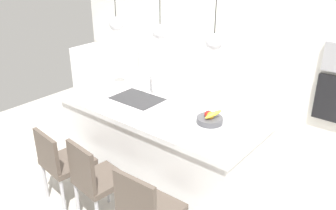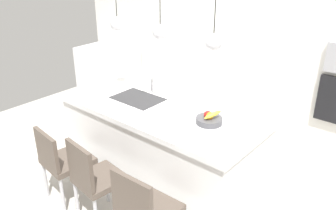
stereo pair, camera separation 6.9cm
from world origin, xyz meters
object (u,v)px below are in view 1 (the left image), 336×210
fruit_bowl (210,119)px  chair_near (62,161)px  chair_middle (95,178)px  chair_far (147,210)px

fruit_bowl → chair_near: fruit_bowl is taller
chair_middle → chair_far: 0.67m
chair_middle → fruit_bowl: bearing=54.9°
chair_near → chair_middle: bearing=-0.3°
chair_far → chair_middle: bearing=179.5°
chair_near → chair_middle: (0.52, -0.00, 0.02)m
chair_middle → chair_far: size_ratio=1.01×
fruit_bowl → chair_middle: bearing=-125.1°
fruit_bowl → chair_middle: fruit_bowl is taller
fruit_bowl → chair_near: 1.59m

